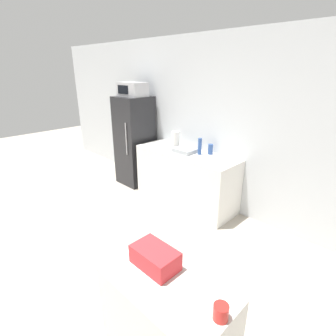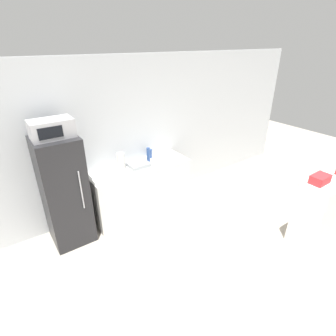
{
  "view_description": "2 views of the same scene",
  "coord_description": "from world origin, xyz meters",
  "px_view_note": "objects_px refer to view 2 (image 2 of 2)",
  "views": [
    {
      "loc": [
        2.6,
        0.1,
        2.12
      ],
      "look_at": [
        0.55,
        2.15,
        1.0
      ],
      "focal_mm": 28.0,
      "sensor_mm": 36.0,
      "label": 1
    },
    {
      "loc": [
        -1.89,
        -0.43,
        2.78
      ],
      "look_at": [
        0.11,
        2.38,
        1.09
      ],
      "focal_mm": 28.0,
      "sensor_mm": 36.0,
      "label": 2
    }
  ],
  "objects_px": {
    "bottle_short": "(150,153)",
    "basket": "(320,179)",
    "microwave": "(52,129)",
    "bottle_tall": "(148,155)",
    "paper_towel_roll": "(121,161)",
    "refrigerator": "(65,192)"
  },
  "relations": [
    {
      "from": "bottle_short",
      "to": "basket",
      "type": "xyz_separation_m",
      "value": [
        1.3,
        -2.34,
        0.11
      ]
    },
    {
      "from": "bottle_short",
      "to": "microwave",
      "type": "bearing_deg",
      "value": -172.06
    },
    {
      "from": "microwave",
      "to": "bottle_tall",
      "type": "bearing_deg",
      "value": 3.72
    },
    {
      "from": "basket",
      "to": "paper_towel_roll",
      "type": "height_order",
      "value": "paper_towel_roll"
    },
    {
      "from": "bottle_tall",
      "to": "refrigerator",
      "type": "bearing_deg",
      "value": -176.33
    },
    {
      "from": "bottle_tall",
      "to": "paper_towel_roll",
      "type": "height_order",
      "value": "paper_towel_roll"
    },
    {
      "from": "bottle_short",
      "to": "basket",
      "type": "bearing_deg",
      "value": -60.91
    },
    {
      "from": "bottle_short",
      "to": "bottle_tall",
      "type": "bearing_deg",
      "value": -131.31
    },
    {
      "from": "microwave",
      "to": "basket",
      "type": "distance_m",
      "value": 3.65
    },
    {
      "from": "bottle_tall",
      "to": "bottle_short",
      "type": "xyz_separation_m",
      "value": [
        0.11,
        0.13,
        -0.05
      ]
    },
    {
      "from": "refrigerator",
      "to": "basket",
      "type": "height_order",
      "value": "refrigerator"
    },
    {
      "from": "bottle_short",
      "to": "paper_towel_roll",
      "type": "relative_size",
      "value": 0.58
    },
    {
      "from": "microwave",
      "to": "bottle_short",
      "type": "xyz_separation_m",
      "value": [
        1.58,
        0.22,
        -0.81
      ]
    },
    {
      "from": "microwave",
      "to": "basket",
      "type": "height_order",
      "value": "microwave"
    },
    {
      "from": "refrigerator",
      "to": "bottle_short",
      "type": "relative_size",
      "value": 10.45
    },
    {
      "from": "refrigerator",
      "to": "microwave",
      "type": "distance_m",
      "value": 0.94
    },
    {
      "from": "microwave",
      "to": "paper_towel_roll",
      "type": "relative_size",
      "value": 1.93
    },
    {
      "from": "refrigerator",
      "to": "bottle_tall",
      "type": "bearing_deg",
      "value": 3.67
    },
    {
      "from": "microwave",
      "to": "paper_towel_roll",
      "type": "xyz_separation_m",
      "value": [
        0.96,
        0.1,
        -0.75
      ]
    },
    {
      "from": "microwave",
      "to": "paper_towel_roll",
      "type": "bearing_deg",
      "value": 6.2
    },
    {
      "from": "bottle_short",
      "to": "basket",
      "type": "distance_m",
      "value": 2.68
    },
    {
      "from": "basket",
      "to": "bottle_tall",
      "type": "bearing_deg",
      "value": 122.52
    }
  ]
}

